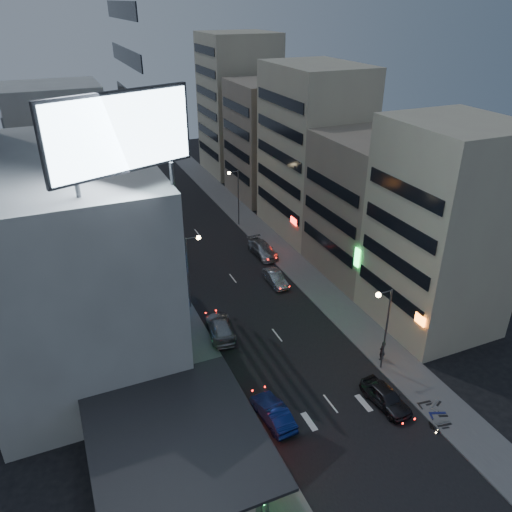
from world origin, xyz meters
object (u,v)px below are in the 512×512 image
parked_car_right_mid (275,278)px  scooter_silver_a (449,414)px  road_car_silver (220,327)px  scooter_black_b (431,395)px  person (382,351)px  parked_car_right_far (263,249)px  road_car_blue (273,412)px  parked_car_right_near (386,397)px  scooter_silver_b (437,394)px  scooter_blue (447,406)px  scooter_black_a (448,419)px  parked_car_left (170,256)px

parked_car_right_mid → scooter_silver_a: parked_car_right_mid is taller
road_car_silver → scooter_black_b: size_ratio=3.14×
scooter_silver_a → person: bearing=11.4°
parked_car_right_far → scooter_black_b: 29.06m
road_car_blue → parked_car_right_far: bearing=-116.3°
parked_car_right_near → person: 5.62m
scooter_silver_b → road_car_blue: bearing=51.8°
parked_car_right_near → scooter_black_b: parked_car_right_near is taller
road_car_blue → scooter_black_b: bearing=161.8°
road_car_blue → scooter_silver_a: (12.37, -5.41, -0.07)m
parked_car_right_far → person: bearing=-88.6°
parked_car_right_far → road_car_silver: bearing=-129.6°
parked_car_right_mid → scooter_blue: parked_car_right_mid is taller
scooter_silver_a → parked_car_right_near: bearing=54.3°
parked_car_right_mid → scooter_black_a: parked_car_right_mid is taller
person → parked_car_left: bearing=-80.1°
scooter_silver_a → scooter_silver_b: (0.66, 2.13, -0.02)m
parked_car_right_far → road_car_silver: road_car_silver is taller
road_car_silver → scooter_black_a: 21.41m
road_car_blue → road_car_silver: (0.03, 12.07, 0.03)m
person → scooter_black_a: size_ratio=1.14×
scooter_black_b → road_car_blue: bearing=83.2°
parked_car_left → parked_car_right_mid: bearing=135.2°
parked_car_right_mid → parked_car_right_near: bearing=-89.6°
scooter_silver_a → parked_car_right_far: bearing=12.0°
parked_car_right_mid → scooter_black_a: size_ratio=2.61×
scooter_silver_a → scooter_black_b: bearing=4.5°
road_car_silver → scooter_black_a: (11.94, -17.77, -0.19)m
parked_car_right_far → person: (1.40, -23.15, 0.25)m
parked_car_right_mid → scooter_silver_b: 22.36m
parked_car_right_mid → scooter_black_b: (3.53, -21.90, -0.05)m
parked_car_right_far → parked_car_right_near: bearing=-95.4°
road_car_blue → scooter_black_a: bearing=150.6°
parked_car_left → person: (12.60, -26.09, 0.32)m
scooter_black_a → scooter_silver_a: size_ratio=0.85×
parked_car_right_mid → parked_car_right_far: size_ratio=0.77×
scooter_black_a → scooter_black_b: bearing=-0.9°
parked_car_left → person: 28.98m
parked_car_left → scooter_blue: parked_car_left is taller
scooter_black_a → scooter_black_b: scooter_black_b is taller
parked_car_right_far → road_car_silver: 17.33m
person → scooter_blue: (0.78, -7.36, -0.34)m
scooter_black_a → scooter_blue: (0.81, 1.00, 0.10)m
parked_car_right_far → scooter_black_b: size_ratio=3.13×
road_car_silver → scooter_black_a: road_car_silver is taller
road_car_silver → scooter_silver_a: size_ratio=2.87×
scooter_black_b → scooter_silver_b: size_ratio=0.95×
scooter_black_a → scooter_silver_a: bearing=-42.4°
parked_car_left → scooter_black_b: size_ratio=3.00×
parked_car_right_near → parked_car_right_mid: (0.06, 20.76, -0.10)m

